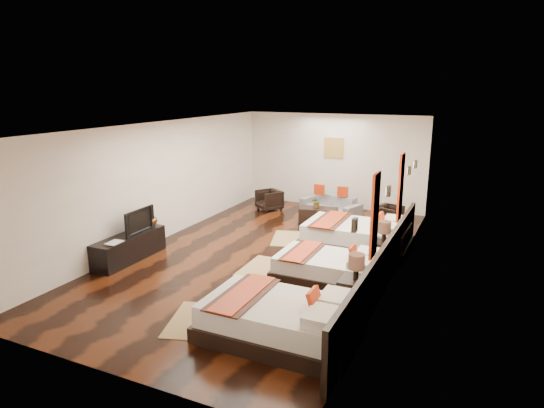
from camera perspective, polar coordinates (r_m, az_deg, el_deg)
The scene contains 30 objects.
floor at distance 10.26m, azimuth -0.77°, elevation -6.26°, with size 5.50×9.50×0.01m, color black.
ceiling at distance 9.64m, azimuth -0.83°, elevation 9.54°, with size 5.50×9.50×0.01m, color white.
back_wall at distance 14.21m, azimuth 7.53°, elevation 5.24°, with size 5.50×0.01×2.80m, color silver.
left_wall at distance 11.29m, azimuth -13.50°, elevation 2.65°, with size 0.01×9.50×2.80m, color silver.
right_wall at distance 9.04m, azimuth 15.11°, elevation -0.27°, with size 0.01×9.50×2.80m, color silver.
headboard_panel at distance 8.59m, azimuth 13.49°, elevation -7.62°, with size 0.08×6.60×0.90m, color black.
bed_near at distance 6.97m, azimuth 1.14°, elevation -13.93°, with size 2.27×1.42×0.86m.
bed_mid at distance 8.94m, azimuth 7.07°, elevation -7.74°, with size 1.99×1.25×0.76m.
bed_far at distance 10.74m, azimuth 10.40°, elevation -3.81°, with size 2.35×1.48×0.90m.
nightstand_a at distance 7.84m, azimuth 10.11°, elevation -10.44°, with size 0.50×0.50×0.98m.
nightstand_b at distance 9.82m, azimuth 13.41°, elevation -5.54°, with size 0.48×0.48×0.95m.
jute_mat_near at distance 7.67m, azimuth -9.41°, elevation -13.80°, with size 0.75×1.20×0.01m, color #A18251.
jute_mat_mid at distance 9.57m, azimuth -1.14°, elevation -7.75°, with size 0.75×1.20×0.01m, color #A18251.
jute_mat_far at distance 11.32m, azimuth 2.03°, elevation -4.23°, with size 0.75×1.20×0.01m, color #A18251.
tv_console at distance 10.35m, azimuth -17.01°, elevation -5.08°, with size 0.50×1.80×0.55m, color black.
tv at distance 10.32m, azimuth -16.23°, elevation -1.96°, with size 0.91×0.12×0.53m, color black.
book at distance 9.88m, azimuth -19.29°, elevation -4.42°, with size 0.25×0.34×0.03m, color black.
figurine at distance 10.72m, azimuth -14.74°, elevation -1.72°, with size 0.34×0.34×0.36m, color brown.
sofa at distance 13.60m, azimuth 7.15°, elevation -0.05°, with size 1.79×0.70×0.52m, color slate.
armchair_left at distance 13.86m, azimuth -0.35°, elevation 0.49°, with size 0.64×0.66×0.60m, color black.
armchair_right at distance 12.61m, azimuth 14.08°, elevation -1.42°, with size 0.60×0.62×0.56m, color black.
coffee_table at distance 12.65m, azimuth 5.69°, elevation -1.38°, with size 1.00×0.50×0.40m, color black.
table_plant at distance 12.57m, azimuth 5.51°, elevation 0.17°, with size 0.27×0.23×0.30m, color #21551C.
orange_panel_a at distance 7.16m, azimuth 12.44°, elevation -1.39°, with size 0.04×0.40×1.30m, color #D86014.
orange_panel_b at distance 9.27m, azimuth 15.44°, elevation 1.96°, with size 0.04×0.40×1.30m, color #D86014.
sconce_near at distance 6.10m, azimuth 10.00°, elevation -2.54°, with size 0.07×0.12×0.18m.
sconce_mid at distance 8.18m, azimuth 14.02°, elevation 1.54°, with size 0.07×0.12×0.18m.
sconce_far at distance 10.31m, azimuth 16.40°, elevation 3.94°, with size 0.07×0.12×0.18m.
sconce_lounge at distance 11.19m, azimuth 17.11°, elevation 4.66°, with size 0.07×0.12×0.18m.
gold_artwork at distance 14.14m, azimuth 7.56°, elevation 6.83°, with size 0.60×0.04×0.60m, color #AD873F.
Camera 1 is at (4.16, -8.66, 3.58)m, focal length 30.83 mm.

